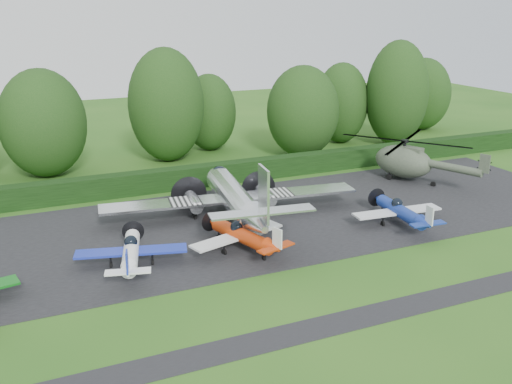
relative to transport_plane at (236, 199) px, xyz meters
name	(u,v)px	position (x,y,z in m)	size (l,w,h in m)	color
ground	(248,286)	(-3.48, -10.73, -1.89)	(160.00, 160.00, 0.00)	#235417
apron	(198,230)	(-3.48, -0.73, -1.89)	(70.00, 18.00, 0.01)	black
taxiway_verge	(292,335)	(-3.48, -16.73, -1.89)	(70.00, 2.00, 0.00)	black
hedgerow	(162,190)	(-3.48, 10.27, -1.89)	(90.00, 1.60, 2.00)	black
transport_plane	(236,199)	(0.00, 0.00, 0.00)	(21.17, 16.23, 6.78)	silver
light_plane_white	(131,252)	(-9.54, -5.31, -0.72)	(7.32, 7.69, 2.81)	white
light_plane_orange	(242,235)	(-1.78, -5.63, -0.70)	(7.43, 7.81, 2.86)	#BC340B
light_plane_blue	(401,211)	(11.50, -6.04, -0.71)	(7.37, 7.75, 2.83)	navy
helicopter	(404,159)	(19.41, 4.04, 0.30)	(12.64, 14.80, 4.07)	#3B4736
sign_board	(422,150)	(26.37, 9.71, -0.80)	(2.87, 0.11, 1.61)	#3F3326
tree_1	(423,94)	(36.97, 23.26, 3.04)	(7.58, 7.58, 9.88)	black
tree_2	(397,93)	(27.92, 17.09, 4.48)	(7.54, 7.54, 12.76)	black
tree_3	(303,112)	(14.66, 16.50, 3.28)	(8.17, 8.17, 10.36)	black
tree_5	(166,105)	(0.05, 20.75, 4.32)	(8.26, 8.26, 12.44)	black
tree_7	(43,123)	(-12.81, 19.68, 3.52)	(8.49, 8.49, 10.84)	black
tree_8	(341,103)	(22.37, 20.76, 3.10)	(6.60, 6.60, 10.01)	black
tree_10	(209,112)	(5.97, 23.64, 2.63)	(6.35, 6.35, 9.06)	black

